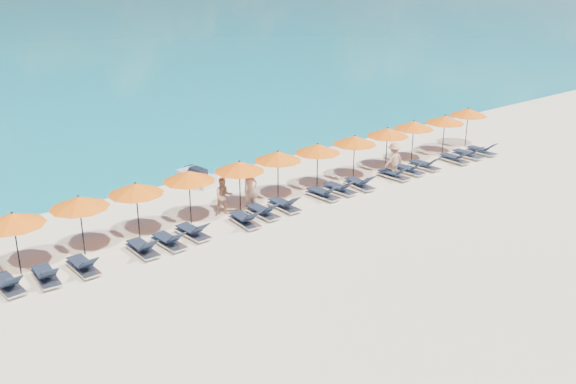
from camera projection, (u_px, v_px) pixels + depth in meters
ground at (338, 243)px, 24.09m from camera, size 1400.00×1400.00×0.00m
jetski at (196, 177)px, 30.44m from camera, size 1.06×2.26×0.78m
beachgoer_a at (250, 191)px, 26.91m from camera, size 0.69×0.48×1.82m
beachgoer_b at (224, 197)px, 26.51m from camera, size 0.90×0.72×1.62m
beachgoer_c at (394, 160)px, 31.25m from camera, size 1.12×0.57×1.70m
umbrella_2 at (13, 219)px, 21.00m from camera, size 2.10×2.10×2.28m
umbrella_3 at (79, 202)px, 22.47m from camera, size 2.10×2.10×2.28m
umbrella_4 at (136, 189)px, 23.82m from camera, size 2.10×2.10×2.28m
umbrella_5 at (189, 176)px, 25.22m from camera, size 2.10×2.10×2.28m
umbrella_6 at (239, 166)px, 26.39m from camera, size 2.10×2.10×2.28m
umbrella_7 at (278, 156)px, 27.80m from camera, size 2.10×2.10×2.28m
umbrella_8 at (318, 148)px, 28.93m from camera, size 2.10×2.10×2.28m
umbrella_9 at (355, 140)px, 30.28m from camera, size 2.10×2.10×2.28m
umbrella_10 at (387, 132)px, 31.70m from camera, size 2.10×2.10×2.28m
umbrella_11 at (414, 125)px, 33.08m from camera, size 2.10×2.10×2.28m
umbrella_12 at (445, 119)px, 34.27m from camera, size 2.10×2.10×2.28m
umbrella_13 at (468, 112)px, 35.93m from camera, size 2.10×2.10×2.28m
lounger_3 at (8, 284)px, 20.54m from camera, size 0.73×1.74×0.66m
lounger_4 at (46, 275)px, 21.10m from camera, size 0.77×1.75×0.66m
lounger_5 at (83, 265)px, 21.78m from camera, size 0.64×1.71×0.66m
lounger_6 at (143, 248)px, 23.12m from camera, size 0.64×1.71×0.66m
lounger_7 at (169, 241)px, 23.72m from camera, size 0.70×1.73×0.66m
lounger_8 at (193, 231)px, 24.52m from camera, size 0.73×1.74×0.66m
lounger_9 at (245, 219)px, 25.66m from camera, size 0.78×1.75×0.66m
lounger_10 at (263, 211)px, 26.50m from camera, size 0.65×1.71×0.66m
lounger_11 at (285, 205)px, 27.24m from camera, size 0.64×1.71×0.66m
lounger_12 at (323, 193)px, 28.56m from camera, size 0.73×1.74×0.66m
lounger_13 at (340, 188)px, 29.22m from camera, size 0.77×1.75×0.66m
lounger_14 at (360, 183)px, 29.85m from camera, size 0.76×1.75×0.66m
lounger_15 at (394, 174)px, 31.15m from camera, size 0.71×1.73×0.66m
lounger_16 at (409, 169)px, 31.89m from camera, size 0.74×1.74×0.66m
lounger_17 at (425, 165)px, 32.58m from camera, size 0.71×1.73×0.66m
lounger_18 at (455, 158)px, 33.67m from camera, size 0.70×1.73×0.66m
lounger_19 at (468, 154)px, 34.45m from camera, size 0.70×1.73×0.66m
lounger_20 at (482, 150)px, 35.07m from camera, size 0.69×1.72×0.66m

